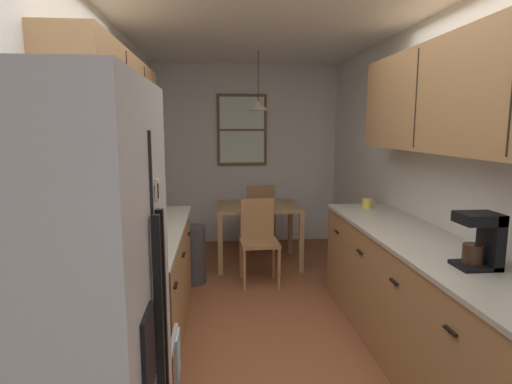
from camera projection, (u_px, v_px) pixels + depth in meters
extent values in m
plane|color=brown|center=(268.00, 320.00, 3.68)|extent=(12.00, 12.00, 0.00)
cube|color=silver|center=(101.00, 177.00, 3.36)|extent=(0.10, 9.00, 2.55)
cube|color=silver|center=(424.00, 174.00, 3.60)|extent=(0.10, 9.00, 2.55)
cube|color=silver|center=(246.00, 155.00, 6.09)|extent=(4.40, 0.10, 2.55)
cube|color=white|center=(269.00, 9.00, 3.28)|extent=(4.40, 9.00, 0.08)
cube|color=silver|center=(42.00, 384.00, 1.27)|extent=(0.68, 0.74, 1.81)
cube|color=black|center=(149.00, 351.00, 1.11)|extent=(0.01, 0.15, 0.22)
cube|color=beige|center=(157.00, 190.00, 1.32)|extent=(0.01, 0.05, 0.07)
cube|color=white|center=(157.00, 191.00, 1.31)|extent=(0.01, 0.04, 0.05)
cube|color=silver|center=(172.00, 347.00, 2.01)|extent=(0.02, 0.47, 0.02)
cube|color=black|center=(95.00, 294.00, 1.93)|extent=(0.59, 0.55, 0.02)
cube|color=black|center=(30.00, 278.00, 1.89)|extent=(0.06, 0.58, 0.20)
cylinder|color=#2D2D2D|center=(53.00, 304.00, 1.79)|extent=(0.15, 0.15, 0.01)
cylinder|color=#2D2D2D|center=(73.00, 282.00, 2.04)|extent=(0.15, 0.15, 0.01)
cylinder|color=#2D2D2D|center=(120.00, 301.00, 1.82)|extent=(0.15, 0.15, 0.01)
cylinder|color=#2D2D2D|center=(132.00, 280.00, 2.07)|extent=(0.15, 0.15, 0.01)
cube|color=silver|center=(57.00, 134.00, 1.81)|extent=(0.38, 0.63, 0.35)
cube|color=black|center=(99.00, 134.00, 1.76)|extent=(0.01, 0.38, 0.23)
cube|color=#2D2D33|center=(115.00, 133.00, 2.04)|extent=(0.01, 0.13, 0.23)
cube|color=#A87A4C|center=(144.00, 289.00, 3.24)|extent=(0.60, 1.92, 0.87)
cube|color=#B7B2A3|center=(142.00, 232.00, 3.18)|extent=(0.63, 1.94, 0.03)
cube|color=black|center=(176.00, 285.00, 2.60)|extent=(0.02, 0.10, 0.01)
cube|color=black|center=(184.00, 254.00, 3.23)|extent=(0.02, 0.10, 0.01)
cube|color=black|center=(189.00, 234.00, 3.86)|extent=(0.02, 0.10, 0.01)
cube|color=#A87A4C|center=(115.00, 105.00, 2.97)|extent=(0.32, 2.02, 0.68)
cube|color=#2D2319|center=(128.00, 102.00, 2.66)|extent=(0.01, 0.01, 0.63)
cube|color=#2D2319|center=(146.00, 107.00, 3.31)|extent=(0.01, 0.01, 0.63)
cube|color=#A87A4C|center=(438.00, 319.00, 2.73)|extent=(0.60, 3.26, 0.87)
cube|color=#B7B2A3|center=(443.00, 252.00, 2.66)|extent=(0.63, 3.28, 0.03)
cube|color=black|center=(450.00, 331.00, 2.02)|extent=(0.02, 0.10, 0.01)
cube|color=black|center=(394.00, 282.00, 2.66)|extent=(0.02, 0.10, 0.01)
cube|color=black|center=(359.00, 252.00, 3.30)|extent=(0.02, 0.10, 0.01)
cube|color=black|center=(336.00, 231.00, 3.94)|extent=(0.02, 0.10, 0.01)
cube|color=#A87A4C|center=(481.00, 93.00, 2.48)|extent=(0.32, 2.96, 0.74)
cube|color=#2D2319|center=(416.00, 99.00, 2.94)|extent=(0.01, 0.01, 0.68)
cube|color=#A87F51|center=(258.00, 206.00, 5.10)|extent=(0.99, 0.81, 0.03)
cube|color=#A87F51|center=(220.00, 245.00, 4.75)|extent=(0.06, 0.06, 0.70)
cube|color=#A87F51|center=(301.00, 243.00, 4.83)|extent=(0.06, 0.06, 0.70)
cube|color=#A87F51|center=(220.00, 229.00, 5.48)|extent=(0.06, 0.06, 0.70)
cube|color=#A87F51|center=(290.00, 228.00, 5.57)|extent=(0.06, 0.06, 0.70)
cube|color=#A87A4C|center=(259.00, 243.00, 4.47)|extent=(0.41, 0.41, 0.04)
cube|color=#A87A4C|center=(257.00, 219.00, 4.61)|extent=(0.37, 0.04, 0.45)
cylinder|color=#A87A4C|center=(279.00, 269.00, 4.35)|extent=(0.04, 0.04, 0.43)
cylinder|color=#A87A4C|center=(244.00, 270.00, 4.30)|extent=(0.04, 0.04, 0.43)
cylinder|color=#A87A4C|center=(273.00, 258.00, 4.70)|extent=(0.04, 0.04, 0.43)
cylinder|color=#A87A4C|center=(241.00, 259.00, 4.66)|extent=(0.04, 0.04, 0.43)
cube|color=#A87A4C|center=(258.00, 216.00, 5.82)|extent=(0.43, 0.43, 0.04)
cube|color=#A87A4C|center=(261.00, 202.00, 5.61)|extent=(0.37, 0.06, 0.45)
cylinder|color=#A87A4C|center=(244.00, 230.00, 6.00)|extent=(0.04, 0.04, 0.43)
cylinder|color=#A87A4C|center=(268.00, 229.00, 6.07)|extent=(0.04, 0.04, 0.43)
cylinder|color=#A87A4C|center=(248.00, 236.00, 5.65)|extent=(0.04, 0.04, 0.43)
cylinder|color=#A87A4C|center=(274.00, 235.00, 5.71)|extent=(0.04, 0.04, 0.43)
cylinder|color=black|center=(258.00, 76.00, 4.87)|extent=(0.01, 0.01, 0.58)
cone|color=beige|center=(258.00, 106.00, 4.92)|extent=(0.26, 0.26, 0.10)
sphere|color=white|center=(258.00, 104.00, 4.92)|extent=(0.06, 0.06, 0.06)
cube|color=brown|center=(242.00, 130.00, 5.96)|extent=(0.71, 0.04, 1.00)
cube|color=silver|center=(242.00, 130.00, 5.94)|extent=(0.63, 0.01, 0.92)
cube|color=brown|center=(242.00, 130.00, 5.94)|extent=(0.63, 0.02, 0.03)
cylinder|color=#3F3F42|center=(193.00, 254.00, 4.52)|extent=(0.28, 0.28, 0.63)
cylinder|color=red|center=(122.00, 244.00, 2.53)|extent=(0.11, 0.11, 0.15)
cylinder|color=white|center=(122.00, 230.00, 2.52)|extent=(0.11, 0.11, 0.02)
cube|color=silver|center=(178.00, 356.00, 2.17)|extent=(0.02, 0.16, 0.24)
cube|color=black|center=(475.00, 265.00, 2.33)|extent=(0.22, 0.18, 0.02)
cube|color=black|center=(491.00, 240.00, 2.31)|extent=(0.06, 0.18, 0.31)
cube|color=black|center=(479.00, 218.00, 2.29)|extent=(0.22, 0.18, 0.06)
cylinder|color=#331E14|center=(473.00, 254.00, 2.32)|extent=(0.11, 0.11, 0.11)
cylinder|color=#E5CC4C|center=(367.00, 203.00, 4.04)|extent=(0.09, 0.09, 0.09)
torus|color=#E5CC4C|center=(372.00, 203.00, 4.04)|extent=(0.05, 0.01, 0.05)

